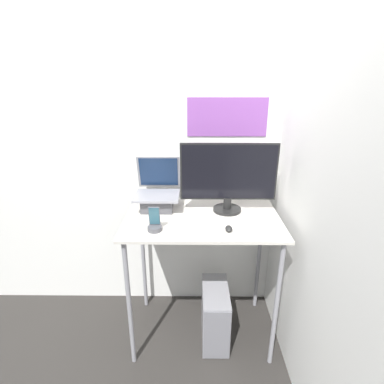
# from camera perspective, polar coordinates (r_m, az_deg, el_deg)

# --- Properties ---
(ground_plane) EXTENTS (12.00, 12.00, 0.00)m
(ground_plane) POSITION_cam_1_polar(r_m,az_deg,el_deg) (2.37, 1.90, -30.30)
(ground_plane) COLOR #2D2B28
(wall_back) EXTENTS (6.00, 0.06, 2.60)m
(wall_back) POSITION_cam_1_polar(r_m,az_deg,el_deg) (2.29, 1.89, 7.06)
(wall_back) COLOR white
(wall_back) RESTS_ON ground_plane
(wall_side_right) EXTENTS (0.05, 6.00, 2.60)m
(wall_side_right) POSITION_cam_1_polar(r_m,az_deg,el_deg) (1.72, 22.97, 0.69)
(wall_side_right) COLOR white
(wall_side_right) RESTS_ON ground_plane
(desk) EXTENTS (1.03, 0.65, 0.97)m
(desk) POSITION_cam_1_polar(r_m,az_deg,el_deg) (2.06, 1.98, -7.63)
(desk) COLOR beige
(desk) RESTS_ON ground_plane
(laptop) EXTENTS (0.31, 0.30, 0.35)m
(laptop) POSITION_cam_1_polar(r_m,az_deg,el_deg) (2.13, -6.59, -0.83)
(laptop) COLOR #4C4C51
(laptop) RESTS_ON desk
(monitor) EXTENTS (0.65, 0.19, 0.48)m
(monitor) POSITION_cam_1_polar(r_m,az_deg,el_deg) (2.04, 6.96, 2.68)
(monitor) COLOR black
(monitor) RESTS_ON desk
(keyboard) EXTENTS (0.31, 0.11, 0.02)m
(keyboard) POSITION_cam_1_polar(r_m,az_deg,el_deg) (1.82, 0.65, -7.34)
(keyboard) COLOR white
(keyboard) RESTS_ON desk
(mouse) EXTENTS (0.04, 0.07, 0.03)m
(mouse) POSITION_cam_1_polar(r_m,az_deg,el_deg) (1.84, 7.03, -6.94)
(mouse) COLOR #262626
(mouse) RESTS_ON desk
(cell_phone) EXTENTS (0.09, 0.09, 0.16)m
(cell_phone) POSITION_cam_1_polar(r_m,az_deg,el_deg) (1.84, -7.15, -6.26)
(cell_phone) COLOR #4C4C51
(cell_phone) RESTS_ON desk
(computer_tower) EXTENTS (0.19, 0.41, 0.42)m
(computer_tower) POSITION_cam_1_polar(r_m,az_deg,el_deg) (2.39, 4.40, -22.17)
(computer_tower) COLOR gray
(computer_tower) RESTS_ON ground_plane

